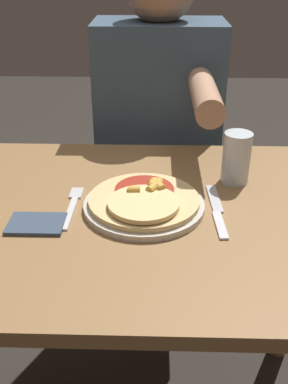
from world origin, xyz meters
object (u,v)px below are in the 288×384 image
Objects in this scene: pizza at (145,199)px; person_diner at (159,126)px; knife at (217,211)px; dining_table at (125,257)px; fork at (73,205)px; plate at (144,205)px; drinking_glass at (236,158)px.

person_diner is at bearing 86.73° from pizza.
person_diner reaches higher than pizza.
dining_table is at bearing 178.63° from knife.
person_diner reaches higher than knife.
pizza is 1.08× the size of knife.
dining_table is 0.17m from fork.
pizza is 0.16m from knife.
pizza is at bearing -71.22° from plate.
dining_table is at bearing -97.92° from person_diner.
knife is at bearing -77.18° from person_diner.
drinking_glass is 0.10× the size of person_diner.
person_diner is at bearing 82.08° from dining_table.
pizza reaches higher than knife.
knife is (0.20, -0.00, 0.13)m from dining_table.
knife reaches higher than dining_table.
fork is 0.79× the size of knife.
dining_table is 9.15× the size of drinking_glass.
person_diner reaches higher than plate.
knife is 0.17m from drinking_glass.
drinking_glass is (0.37, 0.13, 0.06)m from fork.
person_diner is (-0.18, 0.40, -0.07)m from drinking_glass.
knife is at bearing -4.11° from plate.
plate is 1.09× the size of pizza.
dining_table is at bearing -151.41° from drinking_glass.
drinking_glass is at bearing 28.59° from dining_table.
pizza reaches higher than plate.
drinking_glass is (0.21, 0.14, 0.04)m from pizza.
plate is at bearing -2.30° from fork.
drinking_glass reaches higher than pizza.
person_diner is at bearing 86.56° from plate.
plate is 1.18× the size of knife.
plate reaches higher than knife.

